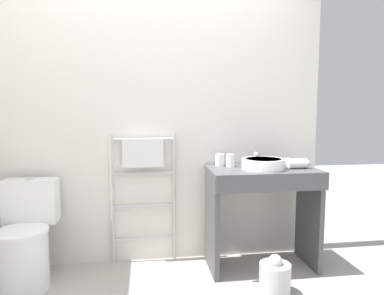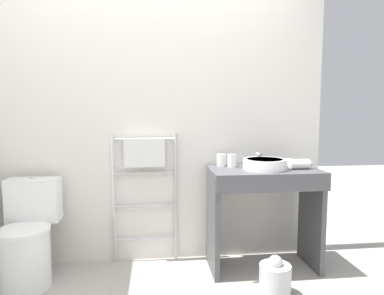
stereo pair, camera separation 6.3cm
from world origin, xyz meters
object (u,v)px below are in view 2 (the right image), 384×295
Objects in this scene: toilet at (28,240)px; sink_basin at (265,164)px; cup_near_edge at (232,161)px; trash_bin at (275,279)px; towel_radiator at (145,170)px; hair_dryer at (300,164)px; cup_near_wall at (221,160)px.

sink_basin is at bearing 0.53° from toilet.
cup_near_edge is at bearing 6.03° from toilet.
cup_near_edge is at bearing 108.85° from trash_bin.
toilet is at bearing 167.72° from trash_bin.
towel_radiator is 1.27m from hair_dryer.
sink_basin is at bearing 83.95° from trash_bin.
cup_near_wall reaches higher than trash_bin.
toilet is 2.65× the size of trash_bin.
hair_dryer reaches higher than toilet.
cup_near_edge is at bearing -36.60° from cup_near_wall.
hair_dryer is at bearing -18.56° from cup_near_wall.
cup_near_edge reaches higher than cup_near_wall.
cup_near_edge is at bearing 164.56° from hair_dryer.
towel_radiator is 0.65m from cup_near_wall.
towel_radiator is 5.25× the size of hair_dryer.
towel_radiator is at bearing 176.32° from cup_near_wall.
hair_dryer is (1.25, -0.24, 0.07)m from towel_radiator.
towel_radiator is 0.73m from cup_near_edge.
toilet is at bearing -173.97° from cup_near_edge.
sink_basin is 0.85m from trash_bin.
cup_near_wall is 0.64m from hair_dryer.
trash_bin is (0.19, -0.55, -0.76)m from cup_near_edge.
towel_radiator reaches higher than trash_bin.
toilet is 2.18m from hair_dryer.
toilet is 1.62m from cup_near_wall.
cup_near_edge is at bearing 146.98° from sink_basin.
hair_dryer is 0.92m from trash_bin.
sink_basin is at bearing -33.02° from cup_near_edge.
towel_radiator is at bearing 168.94° from hair_dryer.
toilet is 7.33× the size of cup_near_edge.
cup_near_edge is (0.72, -0.10, 0.09)m from towel_radiator.
cup_near_edge reaches higher than hair_dryer.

